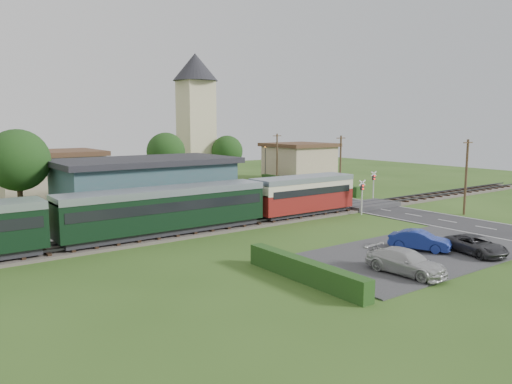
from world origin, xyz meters
TOP-DOWN VIEW (x-y plane):
  - ground at (0.00, 0.00)m, footprint 120.00×120.00m
  - railway_track at (0.00, 2.00)m, footprint 76.00×3.20m
  - road at (10.00, 0.00)m, footprint 6.00×70.00m
  - car_park at (-1.50, -12.00)m, footprint 17.00×9.00m
  - crossing_deck at (10.00, 2.00)m, footprint 6.20×3.40m
  - platform at (-10.00, 5.20)m, footprint 30.00×3.00m
  - equipment_hut at (-18.00, 5.20)m, footprint 2.30×2.30m
  - station_building at (-10.00, 10.99)m, footprint 16.00×9.00m
  - train at (-15.55, 2.00)m, footprint 43.20×2.90m
  - church_tower at (5.00, 28.00)m, footprint 6.00×6.00m
  - house_west at (-15.00, 25.00)m, footprint 10.80×8.80m
  - house_east at (20.00, 24.00)m, footprint 8.80×8.80m
  - hedge_carpark at (-11.00, -12.00)m, footprint 0.80×9.00m
  - hedge_roadside at (14.20, 16.00)m, footprint 0.80×18.00m
  - hedge_station at (-10.00, 15.50)m, footprint 22.00×0.80m
  - tree_a at (-20.00, 14.00)m, footprint 5.20×5.20m
  - tree_b at (-2.00, 23.00)m, footprint 4.60×4.60m
  - tree_c at (8.00, 25.00)m, footprint 4.20×4.20m
  - utility_pole_b at (14.20, -6.00)m, footprint 1.40×0.22m
  - utility_pole_c at (14.20, 10.00)m, footprint 1.40×0.22m
  - utility_pole_d at (14.20, 22.00)m, footprint 1.40×0.22m
  - crossing_signal_near at (6.40, -0.41)m, footprint 0.84×0.28m
  - crossing_signal_far at (13.60, 4.39)m, footprint 0.84×0.28m
  - streetlamp_east at (16.00, 27.00)m, footprint 0.30×0.30m
  - car_on_road at (9.53, 12.90)m, footprint 4.33×2.81m
  - car_park_blue at (-0.50, -11.70)m, footprint 2.88×4.18m
  - car_park_silver at (-5.64, -14.50)m, footprint 2.35×4.88m
  - car_park_dark at (1.55, -14.50)m, footprint 3.00×4.65m
  - pedestrian_near at (-2.65, 5.52)m, footprint 0.78×0.62m
  - pedestrian_far at (-16.83, 5.14)m, footprint 0.87×0.97m

SIDE VIEW (x-z plane):
  - ground at x=0.00m, z-range 0.00..0.00m
  - road at x=10.00m, z-range 0.00..0.05m
  - car_park at x=-1.50m, z-range 0.00..0.08m
  - railway_track at x=0.00m, z-range -0.13..0.36m
  - crossing_deck at x=10.00m, z-range 0.00..0.45m
  - platform at x=-10.00m, z-range 0.00..0.45m
  - hedge_carpark at x=-11.00m, z-range 0.00..1.20m
  - hedge_roadside at x=14.20m, z-range 0.00..1.20m
  - hedge_station at x=-10.00m, z-range 0.00..1.30m
  - car_park_dark at x=1.55m, z-range 0.08..1.27m
  - car_park_blue at x=-0.50m, z-range 0.08..1.39m
  - car_on_road at x=9.53m, z-range 0.05..1.42m
  - car_park_silver at x=-5.64m, z-range 0.08..1.45m
  - pedestrian_far at x=-16.83m, z-range 0.45..2.09m
  - pedestrian_near at x=-2.65m, z-range 0.45..2.31m
  - equipment_hut at x=-18.00m, z-range 0.47..3.02m
  - crossing_signal_near at x=6.40m, z-range 0.50..3.78m
  - crossing_signal_far at x=13.60m, z-range 0.50..3.78m
  - train at x=-15.55m, z-range 0.48..3.88m
  - station_building at x=-10.00m, z-range 0.04..5.34m
  - house_west at x=-15.00m, z-range 0.04..5.54m
  - house_east at x=20.00m, z-range 0.05..5.55m
  - streetlamp_east at x=16.00m, z-range 0.46..5.62m
  - utility_pole_b at x=14.20m, z-range 0.13..7.13m
  - utility_pole_c at x=14.20m, z-range 0.13..7.13m
  - utility_pole_d at x=14.20m, z-range 0.13..7.13m
  - tree_c at x=8.00m, z-range 1.26..8.04m
  - tree_b at x=-2.00m, z-range 1.35..8.69m
  - tree_a at x=-20.00m, z-range 1.38..9.38m
  - church_tower at x=5.00m, z-range 1.43..19.03m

